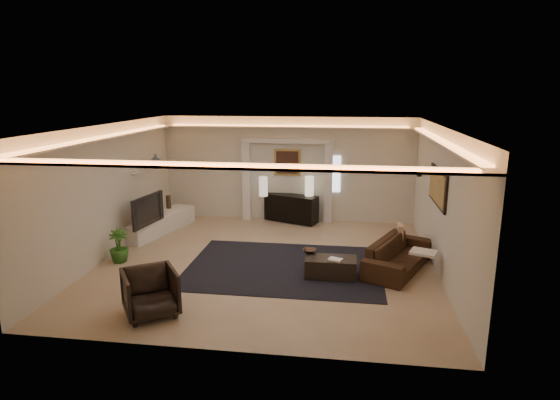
# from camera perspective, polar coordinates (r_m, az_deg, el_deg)

# --- Properties ---
(floor) EXTENTS (7.00, 7.00, 0.00)m
(floor) POSITION_cam_1_polar(r_m,az_deg,el_deg) (10.09, -1.61, -7.67)
(floor) COLOR tan
(floor) RESTS_ON ground
(ceiling) EXTENTS (7.00, 7.00, 0.00)m
(ceiling) POSITION_cam_1_polar(r_m,az_deg,el_deg) (9.45, -1.73, 8.98)
(ceiling) COLOR white
(ceiling) RESTS_ON ground
(wall_back) EXTENTS (7.00, 0.00, 7.00)m
(wall_back) POSITION_cam_1_polar(r_m,az_deg,el_deg) (13.07, 0.91, 3.78)
(wall_back) COLOR beige
(wall_back) RESTS_ON ground
(wall_front) EXTENTS (7.00, 0.00, 7.00)m
(wall_front) POSITION_cam_1_polar(r_m,az_deg,el_deg) (6.38, -6.98, -6.60)
(wall_front) COLOR beige
(wall_front) RESTS_ON ground
(wall_left) EXTENTS (0.00, 7.00, 7.00)m
(wall_left) POSITION_cam_1_polar(r_m,az_deg,el_deg) (10.81, -20.28, 0.94)
(wall_left) COLOR beige
(wall_left) RESTS_ON ground
(wall_right) EXTENTS (0.00, 7.00, 7.00)m
(wall_right) POSITION_cam_1_polar(r_m,az_deg,el_deg) (9.73, 19.11, -0.28)
(wall_right) COLOR beige
(wall_right) RESTS_ON ground
(cove_soffit) EXTENTS (7.00, 7.00, 0.04)m
(cove_soffit) POSITION_cam_1_polar(r_m,az_deg,el_deg) (9.48, -1.72, 7.29)
(cove_soffit) COLOR silver
(cove_soffit) RESTS_ON ceiling
(daylight_slit) EXTENTS (0.25, 0.03, 1.00)m
(daylight_slit) POSITION_cam_1_polar(r_m,az_deg,el_deg) (12.97, 6.83, 3.17)
(daylight_slit) COLOR white
(daylight_slit) RESTS_ON wall_back
(area_rug) EXTENTS (4.00, 3.00, 0.01)m
(area_rug) POSITION_cam_1_polar(r_m,az_deg,el_deg) (9.85, 0.51, -8.17)
(area_rug) COLOR black
(area_rug) RESTS_ON ground
(pilaster_left) EXTENTS (0.22, 0.20, 2.20)m
(pilaster_left) POSITION_cam_1_polar(r_m,az_deg,el_deg) (13.22, -4.11, 2.32)
(pilaster_left) COLOR silver
(pilaster_left) RESTS_ON ground
(pilaster_right) EXTENTS (0.22, 0.20, 2.20)m
(pilaster_right) POSITION_cam_1_polar(r_m,az_deg,el_deg) (12.94, 5.91, 2.04)
(pilaster_right) COLOR silver
(pilaster_right) RESTS_ON ground
(alcove_header) EXTENTS (2.52, 0.20, 0.12)m
(alcove_header) POSITION_cam_1_polar(r_m,az_deg,el_deg) (12.86, 0.87, 7.23)
(alcove_header) COLOR silver
(alcove_header) RESTS_ON wall_back
(painting_frame) EXTENTS (0.74, 0.04, 0.74)m
(painting_frame) POSITION_cam_1_polar(r_m,az_deg,el_deg) (13.01, 0.89, 4.63)
(painting_frame) COLOR tan
(painting_frame) RESTS_ON wall_back
(painting_canvas) EXTENTS (0.62, 0.02, 0.62)m
(painting_canvas) POSITION_cam_1_polar(r_m,az_deg,el_deg) (12.98, 0.88, 4.61)
(painting_canvas) COLOR #4C2D1E
(painting_canvas) RESTS_ON wall_back
(art_panel_frame) EXTENTS (0.04, 1.64, 0.74)m
(art_panel_frame) POSITION_cam_1_polar(r_m,az_deg,el_deg) (9.96, 18.73, 1.52)
(art_panel_frame) COLOR black
(art_panel_frame) RESTS_ON wall_right
(art_panel_gold) EXTENTS (0.02, 1.50, 0.62)m
(art_panel_gold) POSITION_cam_1_polar(r_m,az_deg,el_deg) (9.95, 18.59, 1.53)
(art_panel_gold) COLOR tan
(art_panel_gold) RESTS_ON wall_right
(wall_sconce) EXTENTS (0.12, 0.12, 0.22)m
(wall_sconce) POSITION_cam_1_polar(r_m,az_deg,el_deg) (11.79, 16.65, 3.31)
(wall_sconce) COLOR black
(wall_sconce) RESTS_ON wall_right
(wall_niche) EXTENTS (0.10, 0.55, 0.04)m
(wall_niche) POSITION_cam_1_polar(r_m,az_deg,el_deg) (11.98, -16.98, 3.30)
(wall_niche) COLOR silver
(wall_niche) RESTS_ON wall_left
(console) EXTENTS (1.55, 0.98, 0.74)m
(console) POSITION_cam_1_polar(r_m,az_deg,el_deg) (13.02, 1.38, -0.97)
(console) COLOR black
(console) RESTS_ON ground
(lamp_left) EXTENTS (0.29, 0.29, 0.53)m
(lamp_left) POSITION_cam_1_polar(r_m,az_deg,el_deg) (12.75, -2.05, 1.89)
(lamp_left) COLOR beige
(lamp_left) RESTS_ON console
(lamp_right) EXTENTS (0.27, 0.27, 0.53)m
(lamp_right) POSITION_cam_1_polar(r_m,az_deg,el_deg) (12.80, 3.61, 1.92)
(lamp_right) COLOR #F6EDBF
(lamp_right) RESTS_ON console
(media_ledge) EXTENTS (1.20, 2.51, 0.46)m
(media_ledge) POSITION_cam_1_polar(r_m,az_deg,el_deg) (12.54, -14.55, -2.80)
(media_ledge) COLOR silver
(media_ledge) RESTS_ON ground
(tv) EXTENTS (1.27, 0.36, 0.73)m
(tv) POSITION_cam_1_polar(r_m,az_deg,el_deg) (11.63, -16.33, -1.17)
(tv) COLOR black
(tv) RESTS_ON media_ledge
(figurine) EXTENTS (0.16, 0.16, 0.36)m
(figurine) POSITION_cam_1_polar(r_m,az_deg,el_deg) (13.09, -13.46, -0.19)
(figurine) COLOR #493824
(figurine) RESTS_ON media_ledge
(ginger_jar) EXTENTS (0.42, 0.42, 0.36)m
(ginger_jar) POSITION_cam_1_polar(r_m,az_deg,el_deg) (12.23, -14.93, 4.58)
(ginger_jar) COLOR #4D5864
(ginger_jar) RESTS_ON wall_niche
(plant) EXTENTS (0.55, 0.55, 0.71)m
(plant) POSITION_cam_1_polar(r_m,az_deg,el_deg) (10.61, -19.09, -5.33)
(plant) COLOR #2E601B
(plant) RESTS_ON ground
(sofa) EXTENTS (2.28, 1.64, 0.62)m
(sofa) POSITION_cam_1_polar(r_m,az_deg,el_deg) (9.95, 14.30, -6.51)
(sofa) COLOR #4B2B15
(sofa) RESTS_ON ground
(throw_blanket) EXTENTS (0.58, 0.53, 0.05)m
(throw_blanket) POSITION_cam_1_polar(r_m,az_deg,el_deg) (9.49, 17.10, -6.12)
(throw_blanket) COLOR silver
(throw_blanket) RESTS_ON sofa
(throw_pillow) EXTENTS (0.12, 0.38, 0.38)m
(throw_pillow) POSITION_cam_1_polar(r_m,az_deg,el_deg) (10.61, 14.44, -3.90)
(throw_pillow) COLOR tan
(throw_pillow) RESTS_ON sofa
(coffee_table) EXTENTS (1.00, 0.55, 0.37)m
(coffee_table) POSITION_cam_1_polar(r_m,az_deg,el_deg) (9.36, 6.22, -8.13)
(coffee_table) COLOR black
(coffee_table) RESTS_ON ground
(bowl) EXTENTS (0.30, 0.30, 0.07)m
(bowl) POSITION_cam_1_polar(r_m,az_deg,el_deg) (9.55, 3.62, -6.09)
(bowl) COLOR #3E281C
(bowl) RESTS_ON coffee_table
(magazine) EXTENTS (0.31, 0.27, 0.03)m
(magazine) POSITION_cam_1_polar(r_m,az_deg,el_deg) (9.18, 6.76, -7.11)
(magazine) COLOR white
(magazine) RESTS_ON coffee_table
(armchair) EXTENTS (1.16, 1.16, 0.77)m
(armchair) POSITION_cam_1_polar(r_m,az_deg,el_deg) (8.05, -15.54, -10.84)
(armchair) COLOR black
(armchair) RESTS_ON ground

